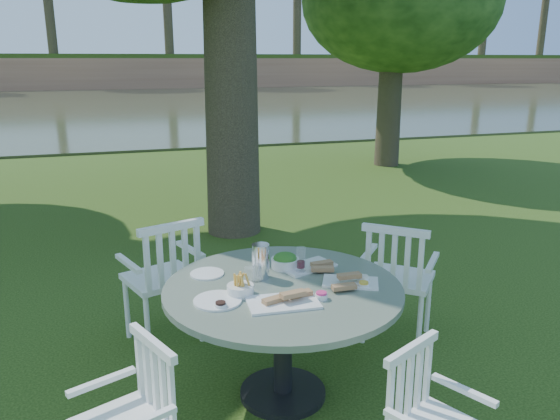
{
  "coord_description": "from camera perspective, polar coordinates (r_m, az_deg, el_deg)",
  "views": [
    {
      "loc": [
        -1.39,
        -4.22,
        2.13
      ],
      "look_at": [
        0.0,
        0.2,
        0.85
      ],
      "focal_mm": 35.0,
      "sensor_mm": 36.0,
      "label": 1
    }
  ],
  "objects": [
    {
      "name": "chair_ne",
      "position": [
        4.23,
        12.04,
        -6.58
      ],
      "size": [
        0.67,
        0.67,
        0.97
      ],
      "rotation": [
        0.0,
        0.0,
        -3.86
      ],
      "color": "white",
      "rests_on": "ground"
    },
    {
      "name": "chair_se",
      "position": [
        2.88,
        14.93,
        -20.05
      ],
      "size": [
        0.54,
        0.53,
        0.82
      ],
      "rotation": [
        0.0,
        0.0,
        0.46
      ],
      "color": "white",
      "rests_on": "ground"
    },
    {
      "name": "chair_sw",
      "position": [
        2.89,
        -14.65,
        -19.59
      ],
      "size": [
        0.53,
        0.54,
        0.84
      ],
      "rotation": [
        0.0,
        0.0,
        -1.18
      ],
      "color": "white",
      "rests_on": "ground"
    },
    {
      "name": "river",
      "position": [
        27.33,
        -14.77,
        10.51
      ],
      "size": [
        100.0,
        28.0,
        0.12
      ],
      "primitive_type": "cube",
      "color": "#333922",
      "rests_on": "ground"
    },
    {
      "name": "tableware",
      "position": [
        3.46,
        -0.64,
        -6.86
      ],
      "size": [
        1.19,
        0.82,
        0.23
      ],
      "color": "white",
      "rests_on": "table"
    },
    {
      "name": "ground",
      "position": [
        4.93,
        0.71,
        -10.18
      ],
      "size": [
        140.0,
        140.0,
        0.0
      ],
      "primitive_type": "plane",
      "color": "#1B360B",
      "rests_on": "ground"
    },
    {
      "name": "table",
      "position": [
        3.47,
        0.31,
        -10.0
      ],
      "size": [
        1.48,
        1.48,
        0.78
      ],
      "color": "black",
      "rests_on": "ground"
    },
    {
      "name": "chair_nw",
      "position": [
        4.19,
        -11.73,
        -6.47
      ],
      "size": [
        0.63,
        0.61,
        1.0
      ],
      "rotation": [
        0.0,
        0.0,
        -2.81
      ],
      "color": "white",
      "rests_on": "ground"
    }
  ]
}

